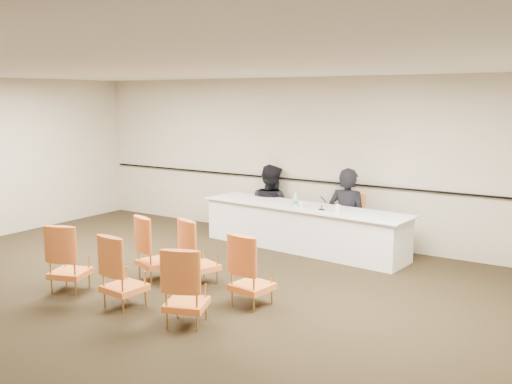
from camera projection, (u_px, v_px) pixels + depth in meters
floor at (165, 299)px, 7.53m from camera, size 10.00×10.00×0.00m
ceiling at (159, 67)px, 7.04m from camera, size 10.00×10.00×0.00m
wall_back at (308, 159)px, 10.60m from camera, size 10.00×0.04×3.00m
wall_rail at (307, 180)px, 10.63m from camera, size 9.80×0.04×0.03m
panel_table at (303, 228)px, 9.94m from camera, size 3.91×1.22×0.77m
panelist_main at (347, 222)px, 10.03m from camera, size 0.73×0.50×1.93m
panelist_main_chair at (347, 221)px, 10.03m from camera, size 0.54×0.54×0.95m
panelist_second at (271, 212)px, 11.05m from camera, size 1.04×0.89×1.86m
panelist_second_chair at (271, 210)px, 11.05m from camera, size 0.54×0.54×0.95m
papers at (325, 210)px, 9.52m from camera, size 0.31×0.23×0.00m
microphone at (322, 202)px, 9.48m from camera, size 0.10×0.20×0.27m
water_bottle at (295, 199)px, 9.85m from camera, size 0.09×0.09×0.24m
drinking_glass at (301, 204)px, 9.80m from camera, size 0.09×0.09×0.10m
coffee_cup at (338, 209)px, 9.26m from camera, size 0.11×0.11×0.14m
aud_chair_front_left at (156, 248)px, 8.27m from camera, size 0.64×0.64×0.95m
aud_chair_front_mid at (199, 251)px, 8.07m from camera, size 0.64×0.64×0.95m
aud_chair_front_right at (252, 269)px, 7.22m from camera, size 0.55×0.55×0.95m
aud_chair_back_left at (69, 257)px, 7.78m from camera, size 0.64×0.64×0.95m
aud_chair_back_mid at (124, 270)px, 7.17m from camera, size 0.54×0.54×0.95m
aud_chair_back_right at (186, 286)px, 6.59m from camera, size 0.65×0.65×0.95m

